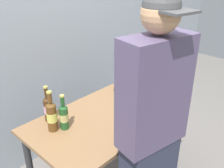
{
  "coord_description": "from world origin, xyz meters",
  "views": [
    {
      "loc": [
        -1.23,
        -1.19,
        1.82
      ],
      "look_at": [
        0.02,
        0.0,
        0.99
      ],
      "focal_mm": 40.9,
      "sensor_mm": 36.0,
      "label": 1
    }
  ],
  "objects_px": {
    "beer_bottle_green": "(52,115)",
    "person_figure": "(151,136)",
    "laptop": "(138,90)",
    "beer_bottle_dark": "(48,108)",
    "beer_bottle_brown": "(64,116)"
  },
  "relations": [
    {
      "from": "beer_bottle_green",
      "to": "person_figure",
      "type": "distance_m",
      "value": 0.7
    },
    {
      "from": "laptop",
      "to": "beer_bottle_dark",
      "type": "xyz_separation_m",
      "value": [
        -0.79,
        0.22,
        0.06
      ]
    },
    {
      "from": "beer_bottle_brown",
      "to": "beer_bottle_green",
      "type": "bearing_deg",
      "value": 148.06
    },
    {
      "from": "laptop",
      "to": "person_figure",
      "type": "height_order",
      "value": "person_figure"
    },
    {
      "from": "beer_bottle_dark",
      "to": "beer_bottle_green",
      "type": "height_order",
      "value": "beer_bottle_green"
    },
    {
      "from": "laptop",
      "to": "beer_bottle_dark",
      "type": "distance_m",
      "value": 0.82
    },
    {
      "from": "laptop",
      "to": "beer_bottle_dark",
      "type": "bearing_deg",
      "value": 164.57
    },
    {
      "from": "beer_bottle_brown",
      "to": "person_figure",
      "type": "height_order",
      "value": "person_figure"
    },
    {
      "from": "beer_bottle_green",
      "to": "person_figure",
      "type": "bearing_deg",
      "value": -69.53
    },
    {
      "from": "laptop",
      "to": "beer_bottle_brown",
      "type": "height_order",
      "value": "beer_bottle_brown"
    },
    {
      "from": "beer_bottle_dark",
      "to": "person_figure",
      "type": "relative_size",
      "value": 0.16
    },
    {
      "from": "person_figure",
      "to": "beer_bottle_dark",
      "type": "bearing_deg",
      "value": 103.92
    },
    {
      "from": "person_figure",
      "to": "beer_bottle_green",
      "type": "bearing_deg",
      "value": 110.47
    },
    {
      "from": "beer_bottle_green",
      "to": "beer_bottle_brown",
      "type": "bearing_deg",
      "value": -31.94
    },
    {
      "from": "laptop",
      "to": "beer_bottle_brown",
      "type": "bearing_deg",
      "value": 176.26
    }
  ]
}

